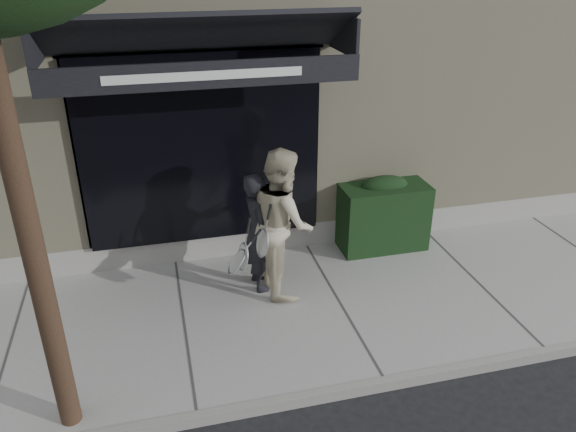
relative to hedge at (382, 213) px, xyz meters
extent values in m
plane|color=black|center=(-1.10, -1.25, -0.66)|extent=(80.00, 80.00, 0.00)
cube|color=gray|center=(-1.10, -1.25, -0.60)|extent=(20.00, 3.00, 0.12)
cube|color=gray|center=(-1.10, -2.80, -0.59)|extent=(20.00, 0.10, 0.14)
cube|color=#C0B792|center=(-1.10, 3.75, 2.09)|extent=(14.00, 7.00, 5.50)
cube|color=gray|center=(-1.10, 0.45, -0.41)|extent=(14.02, 0.42, 0.50)
cube|color=black|center=(-2.60, 0.30, 1.14)|extent=(3.20, 0.30, 2.60)
cube|color=gray|center=(-4.20, 0.45, 1.14)|extent=(0.08, 0.40, 2.60)
cube|color=gray|center=(-1.00, 0.45, 1.14)|extent=(0.08, 0.40, 2.60)
cube|color=gray|center=(-2.60, 0.45, 2.48)|extent=(3.36, 0.40, 0.12)
cube|color=black|center=(-2.60, -0.25, 2.74)|extent=(3.60, 1.03, 0.55)
cube|color=black|center=(-2.60, -0.75, 2.35)|extent=(3.60, 0.05, 0.30)
cube|color=white|center=(-2.60, -0.78, 2.35)|extent=(2.20, 0.01, 0.10)
cube|color=black|center=(-4.38, -0.25, 2.66)|extent=(0.04, 1.00, 0.45)
cube|color=black|center=(-0.82, -0.25, 2.66)|extent=(0.04, 1.00, 0.45)
cube|color=black|center=(0.00, 0.00, -0.04)|extent=(1.30, 0.70, 1.00)
ellipsoid|color=black|center=(0.00, 0.00, 0.46)|extent=(0.71, 0.38, 0.27)
cylinder|color=black|center=(-4.30, -2.55, 1.74)|extent=(0.20, 0.20, 4.80)
imported|color=black|center=(-2.03, -0.65, 0.28)|extent=(0.45, 0.63, 1.63)
torus|color=silver|center=(-2.30, -1.02, 0.15)|extent=(0.14, 0.32, 0.30)
cylinder|color=silver|center=(-2.30, -1.02, 0.15)|extent=(0.11, 0.28, 0.26)
cylinder|color=silver|center=(-2.30, -1.02, 0.15)|extent=(0.18, 0.05, 0.06)
cylinder|color=black|center=(-2.30, -1.02, 0.15)|extent=(0.20, 0.07, 0.07)
torus|color=silver|center=(-2.38, -1.05, 0.10)|extent=(0.21, 0.31, 0.26)
cylinder|color=silver|center=(-2.38, -1.05, 0.10)|extent=(0.17, 0.27, 0.22)
cylinder|color=silver|center=(-2.38, -1.05, 0.10)|extent=(0.16, 0.02, 0.12)
cylinder|color=black|center=(-2.38, -1.05, 0.10)|extent=(0.18, 0.04, 0.14)
imported|color=beige|center=(-1.73, -0.76, 0.44)|extent=(0.78, 0.98, 1.97)
torus|color=silver|center=(-2.05, -1.04, 0.32)|extent=(0.16, 0.32, 0.30)
cylinder|color=silver|center=(-2.05, -1.04, 0.32)|extent=(0.12, 0.28, 0.26)
cylinder|color=silver|center=(-2.05, -1.04, 0.32)|extent=(0.18, 0.06, 0.06)
cylinder|color=black|center=(-2.05, -1.04, 0.32)|extent=(0.20, 0.07, 0.08)
camera|label=1|loc=(-3.24, -7.02, 3.67)|focal=35.00mm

